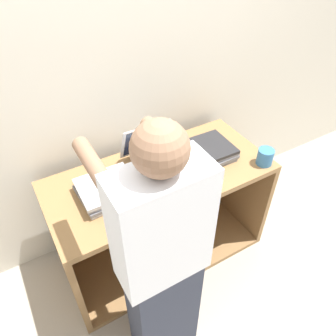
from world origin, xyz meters
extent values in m
plane|color=#9E9384|center=(0.00, 0.00, 0.00)|extent=(12.00, 12.00, 0.00)
cube|color=beige|center=(0.00, 0.74, 1.20)|extent=(8.00, 0.05, 2.40)
cube|color=olive|center=(0.00, 0.32, 0.74)|extent=(1.38, 0.63, 0.04)
cube|color=olive|center=(0.00, 0.32, 0.02)|extent=(1.38, 0.63, 0.04)
cube|color=olive|center=(-0.67, 0.32, 0.38)|extent=(0.04, 0.63, 0.69)
cube|color=olive|center=(0.67, 0.32, 0.38)|extent=(0.04, 0.63, 0.69)
cube|color=olive|center=(0.00, 0.62, 0.38)|extent=(1.31, 0.04, 0.69)
cube|color=#B7B7BC|center=(0.00, 0.32, 0.77)|extent=(0.31, 0.27, 0.02)
cube|color=gray|center=(0.00, 0.33, 0.78)|extent=(0.25, 0.15, 0.00)
cube|color=#B7B7BC|center=(0.00, 0.51, 0.90)|extent=(0.31, 0.11, 0.25)
cube|color=black|center=(0.00, 0.50, 0.91)|extent=(0.27, 0.10, 0.22)
cube|color=#B7B7BC|center=(-0.33, 0.32, 0.77)|extent=(0.32, 0.28, 0.02)
cube|color=slate|center=(-0.34, 0.32, 0.79)|extent=(0.32, 0.28, 0.02)
cube|color=gray|center=(-0.33, 0.31, 0.81)|extent=(0.32, 0.28, 0.02)
cube|color=#B7B7BC|center=(-0.34, 0.31, 0.83)|extent=(0.31, 0.27, 0.02)
cube|color=slate|center=(0.33, 0.32, 0.77)|extent=(0.32, 0.28, 0.02)
cube|color=slate|center=(0.34, 0.31, 0.79)|extent=(0.31, 0.27, 0.02)
cube|color=gray|center=(0.35, 0.32, 0.81)|extent=(0.32, 0.28, 0.02)
cube|color=#232326|center=(0.34, 0.32, 0.83)|extent=(0.32, 0.28, 0.02)
cube|color=#2D3342|center=(-0.30, -0.24, 0.37)|extent=(0.34, 0.20, 0.75)
cube|color=white|center=(-0.30, -0.24, 1.04)|extent=(0.40, 0.20, 0.59)
sphere|color=#8C664C|center=(-0.30, -0.24, 1.44)|extent=(0.20, 0.20, 0.20)
cylinder|color=#8C664C|center=(-0.46, 0.02, 1.25)|extent=(0.07, 0.32, 0.07)
cylinder|color=#8C664C|center=(-0.14, 0.02, 1.25)|extent=(0.07, 0.32, 0.07)
cylinder|color=teal|center=(0.61, 0.08, 0.81)|extent=(0.10, 0.10, 0.10)
camera|label=1|loc=(-0.70, -0.98, 2.08)|focal=35.00mm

